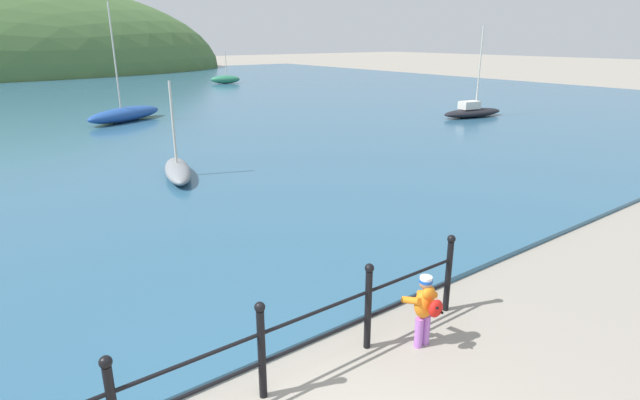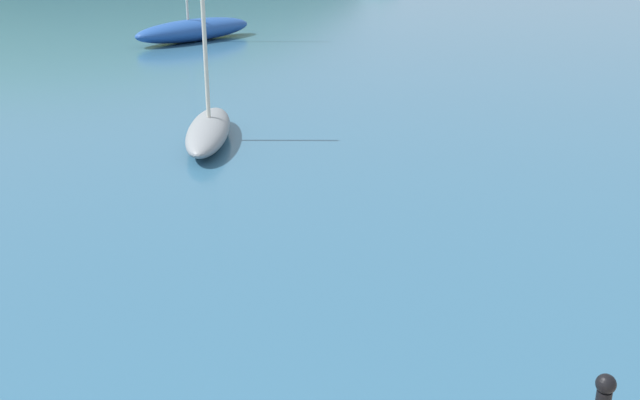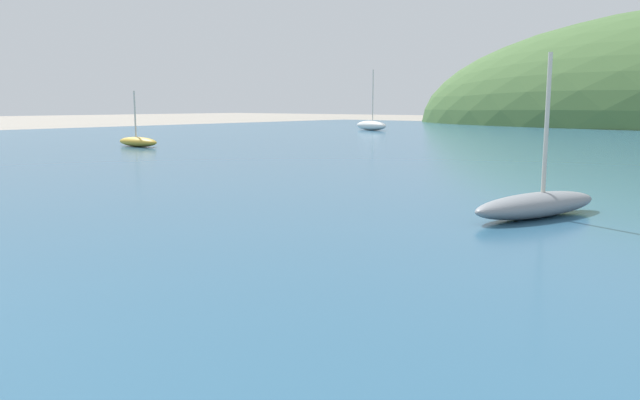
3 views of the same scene
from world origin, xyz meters
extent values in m
cube|color=#2D5B7A|center=(0.00, 32.00, 0.05)|extent=(80.00, 60.00, 0.10)
sphere|color=black|center=(3.29, 1.50, 1.15)|extent=(0.12, 0.12, 0.12)
ellipsoid|color=gray|center=(2.78, 10.67, 0.30)|extent=(1.51, 2.90, 0.41)
cylinder|color=beige|center=(2.83, 10.80, 1.64)|extent=(0.07, 0.07, 2.26)
ellipsoid|color=#1E4793|center=(4.59, 21.67, 0.43)|extent=(4.25, 2.96, 0.65)
camera|label=1|loc=(-2.16, -2.65, 3.89)|focal=28.00mm
camera|label=2|loc=(0.50, -1.41, 3.69)|focal=42.00mm
camera|label=3|loc=(6.41, 0.57, 1.94)|focal=35.00mm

